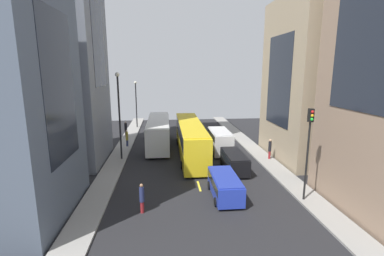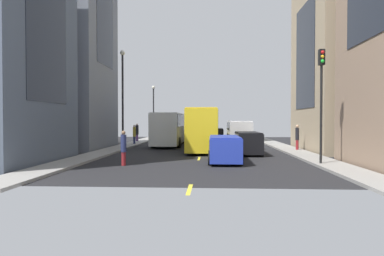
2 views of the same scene
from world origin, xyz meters
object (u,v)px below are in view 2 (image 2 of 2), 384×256
car_black_1 (248,141)px  pedestrian_crossing_mid (124,147)px  car_blue_2 (225,147)px  pedestrian_crossing_near (134,134)px  pedestrian_waiting_curb (297,136)px  pedestrian_walking_far (137,132)px  streetcar_yellow (203,126)px  delivery_van_white (239,132)px  traffic_light_near_corner (321,85)px  city_bus_white (170,126)px  car_black_0 (216,133)px

car_black_1 → pedestrian_crossing_mid: pedestrian_crossing_mid is taller
car_blue_2 → pedestrian_crossing_near: pedestrian_crossing_near is taller
pedestrian_waiting_curb → pedestrian_walking_far: pedestrian_walking_far is taller
streetcar_yellow → delivery_van_white: (3.37, 0.31, -0.61)m
car_black_1 → pedestrian_waiting_curb: 5.21m
car_black_1 → pedestrian_walking_far: size_ratio=2.23×
streetcar_yellow → car_blue_2: 10.94m
car_black_1 → traffic_light_near_corner: bearing=-62.2°
car_blue_2 → pedestrian_crossing_near: 16.98m
streetcar_yellow → pedestrian_walking_far: bearing=133.3°
pedestrian_waiting_curb → pedestrian_crossing_mid: 15.78m
streetcar_yellow → pedestrian_crossing_near: (-7.40, 3.65, -0.90)m
delivery_van_white → car_black_1: size_ratio=1.09×
pedestrian_crossing_mid → city_bus_white: bearing=-81.4°
pedestrian_walking_far → pedestrian_crossing_mid: 21.65m
city_bus_white → car_black_0: size_ratio=2.55×
city_bus_white → pedestrian_crossing_mid: city_bus_white is taller
pedestrian_crossing_near → traffic_light_near_corner: size_ratio=0.31×
delivery_van_white → streetcar_yellow: bearing=-174.7°
pedestrian_walking_far → pedestrian_crossing_mid: (3.87, -21.30, -0.18)m
delivery_van_white → pedestrian_crossing_mid: delivery_van_white is taller
city_bus_white → delivery_van_white: size_ratio=2.33×
streetcar_yellow → car_blue_2: (1.56, -10.76, -1.16)m
car_black_0 → streetcar_yellow: bearing=-96.1°
car_black_1 → car_blue_2: 5.63m
traffic_light_near_corner → car_black_0: bearing=102.7°
car_black_0 → pedestrian_crossing_mid: (-5.73, -25.71, 0.15)m
car_black_0 → delivery_van_white: bearing=-81.2°
delivery_van_white → car_black_0: (-1.98, 12.80, -0.58)m
car_black_1 → pedestrian_walking_far: 18.47m
pedestrian_crossing_mid → car_blue_2: bearing=-151.6°
car_blue_2 → pedestrian_waiting_curb: size_ratio=2.18×
pedestrian_crossing_near → traffic_light_near_corner: (14.44, -15.71, 3.42)m
car_black_0 → traffic_light_near_corner: 26.06m
car_black_1 → car_blue_2: size_ratio=1.03×
car_black_0 → car_blue_2: car_blue_2 is taller
city_bus_white → car_black_1: 12.03m
car_black_1 → delivery_van_white: bearing=92.1°
pedestrian_waiting_curb → streetcar_yellow: bearing=-50.8°
city_bus_white → pedestrian_crossing_near: size_ratio=5.93×
car_black_1 → pedestrian_crossing_near: (-10.98, 9.16, 0.21)m
city_bus_white → pedestrian_crossing_near: (-3.80, -0.44, -0.79)m
delivery_van_white → city_bus_white: bearing=151.5°
city_bus_white → car_black_1: city_bus_white is taller
traffic_light_near_corner → streetcar_yellow: bearing=120.3°
city_bus_white → traffic_light_near_corner: bearing=-56.6°
city_bus_white → car_blue_2: size_ratio=2.60×
car_blue_2 → delivery_van_white: bearing=80.7°
city_bus_white → delivery_van_white: (6.97, -3.78, -0.50)m
delivery_van_white → pedestrian_crossing_near: delivery_van_white is taller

